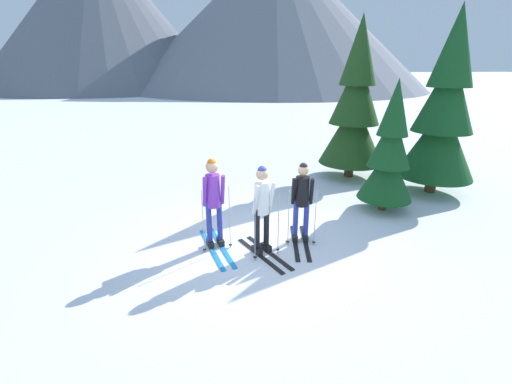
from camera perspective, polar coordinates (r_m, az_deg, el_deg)
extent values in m
plane|color=white|center=(7.25, -0.24, -8.82)|extent=(400.00, 400.00, 0.00)
cube|color=#1E84D1|center=(7.22, -5.67, -8.98)|extent=(0.44, 1.76, 0.02)
cube|color=#1E84D1|center=(7.17, -7.38, -9.27)|extent=(0.44, 1.76, 0.02)
cube|color=black|center=(7.27, -5.91, -8.14)|extent=(0.16, 0.28, 0.12)
cylinder|color=#2D389E|center=(7.06, -6.05, -4.68)|extent=(0.11, 0.11, 0.89)
cube|color=black|center=(7.23, -7.61, -8.42)|extent=(0.16, 0.28, 0.12)
cylinder|color=#2D389E|center=(7.01, -7.79, -4.94)|extent=(0.11, 0.11, 0.89)
cylinder|color=purple|center=(6.78, -7.14, 0.21)|extent=(0.28, 0.28, 0.66)
sphere|color=tan|center=(6.63, -7.33, 4.18)|extent=(0.24, 0.24, 0.24)
sphere|color=#B76019|center=(6.61, -7.35, 4.78)|extent=(0.18, 0.18, 0.18)
cylinder|color=purple|center=(6.77, -5.55, 0.39)|extent=(0.12, 0.22, 0.63)
cylinder|color=purple|center=(6.68, -8.51, 0.01)|extent=(0.12, 0.22, 0.63)
cylinder|color=#A5A5AD|center=(6.90, -4.39, -4.31)|extent=(0.02, 0.02, 1.33)
cylinder|color=black|center=(7.17, -4.26, -8.72)|extent=(0.07, 0.07, 0.01)
cylinder|color=#A5A5AD|center=(6.78, -8.77, -4.97)|extent=(0.02, 0.02, 1.33)
cylinder|color=black|center=(7.05, -8.51, -9.42)|extent=(0.07, 0.07, 0.01)
cube|color=black|center=(6.93, -7.51, 0.92)|extent=(0.29, 0.21, 0.36)
cube|color=black|center=(6.99, 2.15, -9.93)|extent=(0.68, 1.47, 0.02)
cube|color=black|center=(6.89, 0.62, -10.43)|extent=(0.68, 1.47, 0.02)
cube|color=black|center=(7.03, 1.69, -9.10)|extent=(0.20, 0.28, 0.12)
cylinder|color=black|center=(6.81, 1.73, -5.68)|extent=(0.11, 0.11, 0.85)
cube|color=black|center=(6.92, 0.16, -9.58)|extent=(0.20, 0.28, 0.12)
cylinder|color=black|center=(6.70, 0.17, -6.12)|extent=(0.11, 0.11, 0.85)
cylinder|color=white|center=(6.51, 0.99, -0.96)|extent=(0.28, 0.28, 0.64)
sphere|color=tan|center=(6.36, 1.01, 2.99)|extent=(0.23, 0.23, 0.23)
sphere|color=#2D389E|center=(6.34, 1.02, 3.59)|extent=(0.17, 0.17, 0.17)
cylinder|color=white|center=(6.55, 2.59, -0.67)|extent=(0.15, 0.22, 0.61)
cylinder|color=white|center=(6.36, -0.07, -1.29)|extent=(0.15, 0.22, 0.61)
cylinder|color=#A5A5AD|center=(6.73, 3.74, -5.21)|extent=(0.02, 0.02, 1.28)
cylinder|color=black|center=(6.99, 3.63, -9.49)|extent=(0.07, 0.07, 0.01)
cylinder|color=#A5A5AD|center=(6.45, -0.17, -6.32)|extent=(0.02, 0.02, 1.28)
cylinder|color=black|center=(6.73, -0.16, -10.73)|extent=(0.07, 0.07, 0.01)
cube|color=black|center=(7.42, 8.19, -8.25)|extent=(0.41, 1.55, 0.02)
cube|color=black|center=(7.40, 6.48, -8.26)|extent=(0.41, 1.55, 0.02)
cube|color=black|center=(7.47, 8.14, -7.42)|extent=(0.16, 0.28, 0.12)
cylinder|color=#2D389E|center=(7.28, 8.31, -4.29)|extent=(0.11, 0.11, 0.82)
cube|color=black|center=(7.45, 6.44, -7.42)|extent=(0.16, 0.28, 0.12)
cylinder|color=#2D389E|center=(7.26, 6.58, -4.28)|extent=(0.11, 0.11, 0.82)
cylinder|color=black|center=(7.05, 7.66, 0.12)|extent=(0.28, 0.28, 0.61)
sphere|color=tan|center=(6.91, 7.83, 3.63)|extent=(0.22, 0.22, 0.22)
sphere|color=black|center=(6.89, 7.86, 4.16)|extent=(0.17, 0.17, 0.17)
cylinder|color=black|center=(7.00, 9.18, 0.07)|extent=(0.12, 0.21, 0.58)
cylinder|color=black|center=(6.97, 6.24, 0.10)|extent=(0.12, 0.21, 0.58)
cylinder|color=#A5A5AD|center=(7.10, 9.78, -4.27)|extent=(0.02, 0.02, 1.22)
cylinder|color=black|center=(7.35, 9.53, -8.19)|extent=(0.07, 0.07, 0.01)
cylinder|color=#A5A5AD|center=(7.05, 5.42, -4.26)|extent=(0.02, 0.02, 1.22)
cylinder|color=black|center=(7.29, 5.28, -8.21)|extent=(0.07, 0.07, 0.01)
cube|color=#99661E|center=(7.19, 7.54, 0.81)|extent=(0.29, 0.21, 0.36)
cylinder|color=#51381E|center=(11.98, 15.24, 4.77)|extent=(0.30, 0.30, 0.97)
cone|color=#1E4219|center=(11.76, 15.70, 9.56)|extent=(2.07, 2.07, 2.04)
cone|color=#1E4219|center=(11.61, 16.31, 15.80)|extent=(1.58, 1.58, 2.04)
cone|color=#1E4219|center=(11.60, 16.92, 21.61)|extent=(1.13, 1.13, 2.04)
cylinder|color=#51381E|center=(11.34, 27.17, 2.40)|extent=(0.30, 0.30, 0.98)
cone|color=#14471E|center=(11.11, 28.01, 7.45)|extent=(2.09, 2.09, 2.06)
cone|color=#14471E|center=(10.95, 29.15, 14.07)|extent=(1.59, 1.59, 2.06)
cone|color=#14471E|center=(10.94, 30.26, 20.23)|extent=(1.14, 1.14, 2.06)
cylinder|color=#51381E|center=(9.47, 20.35, -0.90)|extent=(0.20, 0.20, 0.63)
cone|color=#14471E|center=(9.26, 20.84, 2.96)|extent=(1.35, 1.35, 1.34)
cone|color=#14471E|center=(9.07, 21.50, 8.05)|extent=(1.03, 1.03, 1.34)
cone|color=#14471E|center=(8.96, 22.14, 12.88)|extent=(0.74, 0.74, 1.34)
cone|color=slate|center=(63.61, -24.26, 25.27)|extent=(36.94, 36.94, 21.92)
cone|color=slate|center=(59.80, 3.02, 26.89)|extent=(47.13, 47.13, 21.15)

